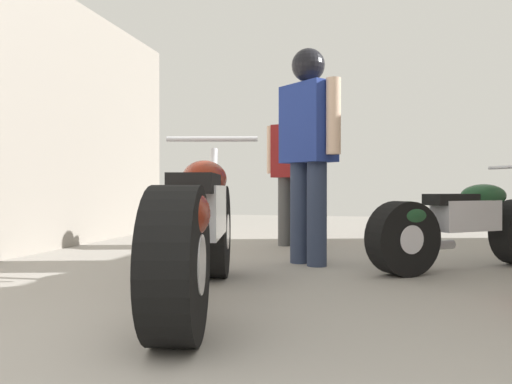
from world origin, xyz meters
name	(u,v)px	position (x,y,z in m)	size (l,w,h in m)	color
ground_plane	(306,277)	(0.00, 3.16, 0.00)	(15.18, 15.18, 0.00)	gray
motorcycle_maroon_cruiser	(199,228)	(-0.48, 2.20, 0.43)	(0.80, 2.16, 1.01)	black
motorcycle_black_naked	(462,226)	(1.16, 3.72, 0.35)	(1.56, 1.23, 0.84)	black
mechanic_in_blue	(292,166)	(-0.39, 4.95, 0.89)	(0.63, 0.35, 1.58)	#4C4C4C
mechanic_with_helmet	(308,135)	(-0.06, 3.73, 1.09)	(0.62, 0.55, 1.82)	#2D3851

